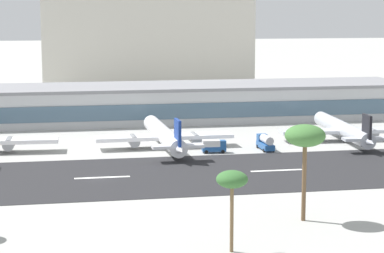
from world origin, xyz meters
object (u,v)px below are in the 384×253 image
(service_box_truck_0, at_px, (214,146))
(palm_tree_3, at_px, (305,137))
(terminal_building, at_px, (140,103))
(airliner_black_tail_gate_2, at_px, (344,130))
(airliner_navy_tail_gate_1, at_px, (165,136))
(distant_hotel_block, at_px, (146,34))
(palm_tree_0, at_px, (232,181))
(service_fuel_truck_1, at_px, (265,142))

(service_box_truck_0, relative_size, palm_tree_3, 0.36)
(service_box_truck_0, xyz_separation_m, palm_tree_3, (2.08, -63.55, 12.80))
(terminal_building, bearing_deg, service_box_truck_0, -78.55)
(terminal_building, relative_size, palm_tree_3, 10.48)
(terminal_building, relative_size, airliner_black_tail_gate_2, 3.76)
(airliner_navy_tail_gate_1, height_order, airliner_black_tail_gate_2, airliner_navy_tail_gate_1)
(distant_hotel_block, xyz_separation_m, airliner_black_tail_gate_2, (36.91, -140.71, -21.63))
(airliner_navy_tail_gate_1, distance_m, palm_tree_0, 86.68)
(airliner_black_tail_gate_2, relative_size, service_fuel_truck_1, 5.49)
(terminal_building, height_order, airliner_navy_tail_gate_1, terminal_building)
(airliner_black_tail_gate_2, xyz_separation_m, service_box_truck_0, (-38.75, -9.75, -1.33))
(service_fuel_truck_1, bearing_deg, terminal_building, 23.49)
(airliner_black_tail_gate_2, xyz_separation_m, service_fuel_truck_1, (-24.87, -8.41, -1.09))
(terminal_building, bearing_deg, distant_hotel_block, 81.57)
(service_box_truck_0, height_order, service_fuel_truck_1, service_fuel_truck_1)
(airliner_navy_tail_gate_1, xyz_separation_m, palm_tree_3, (13.38, -71.92, 11.33))
(airliner_navy_tail_gate_1, bearing_deg, service_box_truck_0, -127.80)
(distant_hotel_block, xyz_separation_m, airliner_navy_tail_gate_1, (-13.14, -142.09, -21.49))
(service_box_truck_0, bearing_deg, palm_tree_0, -97.31)
(airliner_navy_tail_gate_1, bearing_deg, palm_tree_3, -170.75)
(airliner_navy_tail_gate_1, xyz_separation_m, service_fuel_truck_1, (25.18, -7.03, -1.23))
(airliner_navy_tail_gate_1, bearing_deg, airliner_black_tail_gate_2, -89.71)
(service_fuel_truck_1, relative_size, palm_tree_0, 0.68)
(palm_tree_0, distance_m, palm_tree_3, 21.98)
(terminal_building, distance_m, palm_tree_3, 123.00)
(airliner_black_tail_gate_2, bearing_deg, distant_hotel_block, 18.03)
(service_box_truck_0, distance_m, service_fuel_truck_1, 13.94)
(airliner_navy_tail_gate_1, distance_m, palm_tree_3, 74.02)
(palm_tree_0, height_order, palm_tree_3, palm_tree_3)
(distant_hotel_block, xyz_separation_m, palm_tree_0, (-15.97, -228.38, -13.86))
(service_box_truck_0, bearing_deg, service_fuel_truck_1, 8.47)
(terminal_building, height_order, service_fuel_truck_1, terminal_building)
(service_fuel_truck_1, bearing_deg, service_box_truck_0, 94.73)
(airliner_navy_tail_gate_1, height_order, palm_tree_3, palm_tree_3)
(airliner_black_tail_gate_2, bearing_deg, service_box_truck_0, 107.44)
(palm_tree_0, bearing_deg, distant_hotel_block, 86.00)
(terminal_building, xyz_separation_m, airliner_black_tail_gate_2, (50.57, -48.60, -2.67))
(service_box_truck_0, distance_m, palm_tree_0, 79.72)
(distant_hotel_block, xyz_separation_m, service_box_truck_0, (-1.84, -150.45, -22.96))
(service_box_truck_0, xyz_separation_m, palm_tree_0, (-14.13, -77.93, 9.10))
(terminal_building, height_order, distant_hotel_block, distant_hotel_block)
(airliner_black_tail_gate_2, height_order, service_fuel_truck_1, airliner_black_tail_gate_2)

